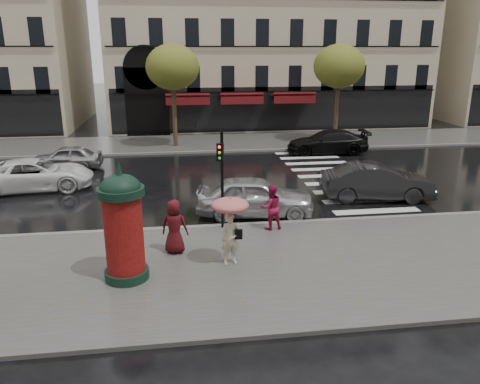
{
  "coord_description": "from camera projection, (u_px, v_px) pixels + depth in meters",
  "views": [
    {
      "loc": [
        -1.97,
        -13.0,
        6.34
      ],
      "look_at": [
        0.04,
        1.5,
        1.83
      ],
      "focal_mm": 35.0,
      "sensor_mm": 36.0,
      "label": 1
    }
  ],
  "objects": [
    {
      "name": "near_sidewalk",
      "position": [
        248.0,
        268.0,
        13.94
      ],
      "size": [
        90.0,
        7.0,
        0.12
      ],
      "primitive_type": "cube",
      "color": "#474744",
      "rests_on": "ground"
    },
    {
      "name": "car_far_silver",
      "position": [
        66.0,
        157.0,
        25.45
      ],
      "size": [
        3.84,
        1.61,
        1.3
      ],
      "primitive_type": "imported",
      "rotation": [
        0.0,
        0.0,
        -1.59
      ],
      "color": "#A7A7AC",
      "rests_on": "ground"
    },
    {
      "name": "near_kerb",
      "position": [
        233.0,
        226.0,
        17.25
      ],
      "size": [
        90.0,
        0.25,
        0.14
      ],
      "primitive_type": "cube",
      "color": "slate",
      "rests_on": "ground"
    },
    {
      "name": "ground",
      "position": [
        245.0,
        263.0,
        14.43
      ],
      "size": [
        160.0,
        160.0,
        0.0
      ],
      "primitive_type": "plane",
      "color": "black",
      "rests_on": "ground"
    },
    {
      "name": "tree_far_right",
      "position": [
        339.0,
        67.0,
        31.13
      ],
      "size": [
        3.4,
        3.4,
        6.64
      ],
      "color": "#38281C",
      "rests_on": "ground"
    },
    {
      "name": "car_darkgrey",
      "position": [
        377.0,
        182.0,
        20.3
      ],
      "size": [
        4.94,
        2.3,
        1.57
      ],
      "primitive_type": "imported",
      "rotation": [
        0.0,
        0.0,
        1.43
      ],
      "color": "#232325",
      "rests_on": "ground"
    },
    {
      "name": "car_black",
      "position": [
        327.0,
        142.0,
        29.25
      ],
      "size": [
        5.16,
        2.42,
        1.46
      ],
      "primitive_type": "imported",
      "rotation": [
        0.0,
        0.0,
        -1.65
      ],
      "color": "black",
      "rests_on": "ground"
    },
    {
      "name": "car_silver",
      "position": [
        255.0,
        196.0,
        18.31
      ],
      "size": [
        4.82,
        2.46,
        1.57
      ],
      "primitive_type": "imported",
      "rotation": [
        0.0,
        0.0,
        1.43
      ],
      "color": "silver",
      "rests_on": "ground"
    },
    {
      "name": "woman_umbrella",
      "position": [
        230.0,
        220.0,
        13.73
      ],
      "size": [
        1.1,
        1.1,
        2.12
      ],
      "color": "beige",
      "rests_on": "near_sidewalk"
    },
    {
      "name": "traffic_light",
      "position": [
        222.0,
        171.0,
        16.3
      ],
      "size": [
        0.26,
        0.35,
        3.52
      ],
      "color": "black",
      "rests_on": "near_sidewalk"
    },
    {
      "name": "far_kerb",
      "position": [
        208.0,
        152.0,
        29.56
      ],
      "size": [
        90.0,
        0.25,
        0.14
      ],
      "primitive_type": "cube",
      "color": "slate",
      "rests_on": "ground"
    },
    {
      "name": "zebra_crossing",
      "position": [
        332.0,
        176.0,
        24.31
      ],
      "size": [
        3.6,
        11.75,
        0.01
      ],
      "primitive_type": "cube",
      "color": "silver",
      "rests_on": "ground"
    },
    {
      "name": "far_sidewalk",
      "position": [
        205.0,
        143.0,
        32.4
      ],
      "size": [
        90.0,
        6.0,
        0.12
      ],
      "primitive_type": "cube",
      "color": "#474744",
      "rests_on": "ground"
    },
    {
      "name": "car_white",
      "position": [
        35.0,
        175.0,
        21.71
      ],
      "size": [
        5.45,
        2.98,
        1.45
      ],
      "primitive_type": "imported",
      "rotation": [
        0.0,
        0.0,
        1.68
      ],
      "color": "white",
      "rests_on": "ground"
    },
    {
      "name": "man_burgundy",
      "position": [
        174.0,
        226.0,
        14.67
      ],
      "size": [
        0.96,
        0.75,
        1.74
      ],
      "primitive_type": "imported",
      "rotation": [
        0.0,
        0.0,
        2.89
      ],
      "color": "#490E15",
      "rests_on": "near_sidewalk"
    },
    {
      "name": "woman_red",
      "position": [
        271.0,
        207.0,
        16.6
      ],
      "size": [
        0.89,
        0.74,
        1.63
      ],
      "primitive_type": "imported",
      "rotation": [
        0.0,
        0.0,
        3.31
      ],
      "color": "#9F133F",
      "rests_on": "near_sidewalk"
    },
    {
      "name": "morris_column",
      "position": [
        123.0,
        224.0,
        12.76
      ],
      "size": [
        1.27,
        1.27,
        3.42
      ],
      "color": "black",
      "rests_on": "near_sidewalk"
    },
    {
      "name": "tree_far_left",
      "position": [
        173.0,
        67.0,
        29.69
      ],
      "size": [
        3.4,
        3.4,
        6.64
      ],
      "color": "#38281C",
      "rests_on": "ground"
    }
  ]
}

